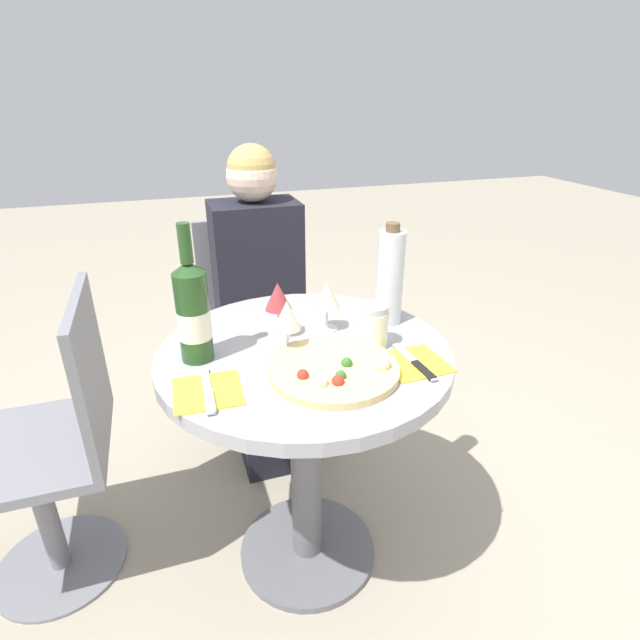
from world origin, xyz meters
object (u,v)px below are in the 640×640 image
Objects in this scene: chair_behind_diner at (258,331)px; seated_diner at (264,323)px; dining_table at (305,408)px; chair_empty_side at (54,451)px; pizza_large at (335,370)px; tall_carafe at (390,277)px; wine_bottle at (193,312)px.

chair_behind_diner is 0.74× the size of seated_diner.
chair_empty_side is (-0.69, 0.19, -0.12)m from dining_table.
pizza_large is (0.02, -0.91, 0.32)m from chair_behind_diner.
tall_carafe is at bearing 111.08° from chair_behind_diner.
pizza_large reaches higher than dining_table.
tall_carafe reaches higher than chair_behind_diner.
chair_empty_side is 0.63m from wine_bottle.
wine_bottle reaches higher than chair_behind_diner.
dining_table is 0.62m from seated_diner.
tall_carafe reaches higher than chair_empty_side.
seated_diner is at bearing 91.18° from pizza_large.
wine_bottle is (-0.27, 0.04, 0.31)m from dining_table.
chair_behind_diner is 0.91m from chair_empty_side.
pizza_large is 0.36m from tall_carafe.
chair_behind_diner is at bearing 111.08° from tall_carafe.
wine_bottle reaches higher than tall_carafe.
chair_empty_side is at bearing 164.26° from dining_table.
tall_carafe is (0.96, -0.10, 0.45)m from chair_empty_side.
chair_empty_side is at bearing 31.21° from seated_diner.
chair_behind_diner is 0.85m from tall_carafe.
dining_table is 0.25m from pizza_large.
wine_bottle reaches higher than chair_empty_side.
tall_carafe reaches higher than dining_table.
dining_table is at bearing -7.74° from wine_bottle.
pizza_large is (0.02, -0.76, 0.22)m from seated_diner.
chair_behind_diner is 3.05× the size of tall_carafe.
pizza_large is at bearing 90.99° from chair_behind_diner.
dining_table is 0.87× the size of chair_behind_diner.
chair_empty_side is 0.86m from pizza_large.
pizza_large is 0.37m from wine_bottle.
chair_empty_side is (-0.70, -0.57, 0.00)m from chair_behind_diner.
dining_table is 0.64× the size of seated_diner.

